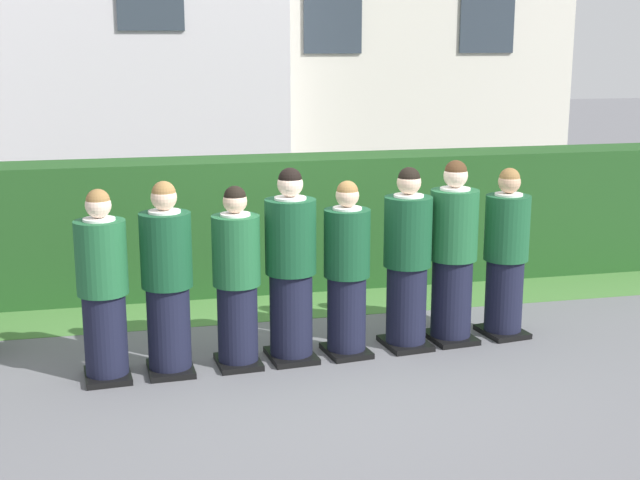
% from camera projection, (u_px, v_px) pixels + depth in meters
% --- Properties ---
extents(ground_plane, '(60.00, 60.00, 0.00)m').
position_uv_depth(ground_plane, '(320.00, 355.00, 7.83)').
color(ground_plane, slate).
extents(student_front_row_0, '(0.41, 0.48, 1.59)m').
position_uv_depth(student_front_row_0, '(103.00, 291.00, 7.12)').
color(student_front_row_0, black).
rests_on(student_front_row_0, ground).
extents(student_front_row_1, '(0.42, 0.48, 1.63)m').
position_uv_depth(student_front_row_1, '(167.00, 283.00, 7.27)').
color(student_front_row_1, black).
rests_on(student_front_row_1, ground).
extents(student_front_row_2, '(0.41, 0.47, 1.56)m').
position_uv_depth(student_front_row_2, '(237.00, 282.00, 7.43)').
color(student_front_row_2, black).
rests_on(student_front_row_2, ground).
extents(student_front_row_3, '(0.44, 0.52, 1.69)m').
position_uv_depth(student_front_row_3, '(291.00, 270.00, 7.57)').
color(student_front_row_3, black).
rests_on(student_front_row_3, ground).
extents(student_front_row_4, '(0.41, 0.52, 1.56)m').
position_uv_depth(student_front_row_4, '(347.00, 273.00, 7.70)').
color(student_front_row_4, black).
rests_on(student_front_row_4, ground).
extents(student_front_row_5, '(0.43, 0.51, 1.65)m').
position_uv_depth(student_front_row_5, '(407.00, 263.00, 7.88)').
color(student_front_row_5, black).
rests_on(student_front_row_5, ground).
extents(student_front_row_6, '(0.44, 0.55, 1.69)m').
position_uv_depth(student_front_row_6, '(453.00, 256.00, 8.05)').
color(student_front_row_6, black).
rests_on(student_front_row_6, ground).
extents(student_front_row_7, '(0.43, 0.53, 1.59)m').
position_uv_depth(student_front_row_7, '(506.00, 257.00, 8.21)').
color(student_front_row_7, black).
rests_on(student_front_row_7, ground).
extents(hedge, '(9.66, 0.70, 1.47)m').
position_uv_depth(hedge, '(274.00, 223.00, 9.83)').
color(hedge, '#214C1E').
rests_on(hedge, ground).
extents(lawn_strip, '(9.66, 0.90, 0.01)m').
position_uv_depth(lawn_strip, '(288.00, 306.00, 9.23)').
color(lawn_strip, '#477A38').
rests_on(lawn_strip, ground).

